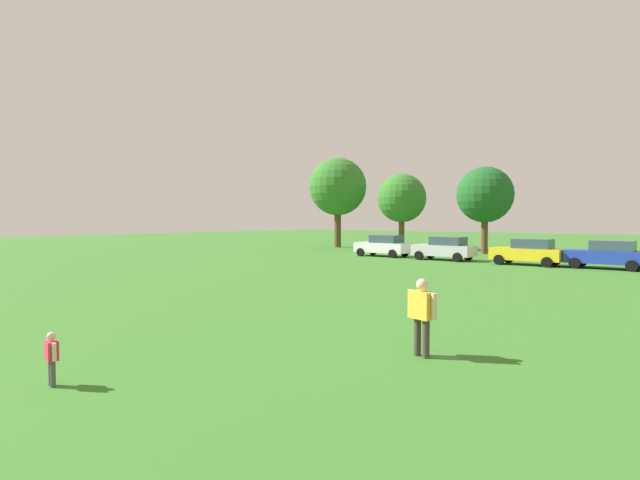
{
  "coord_description": "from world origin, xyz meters",
  "views": [
    {
      "loc": [
        11.54,
        0.79,
        2.94
      ],
      "look_at": [
        4.34,
        9.58,
        2.47
      ],
      "focal_mm": 28.74,
      "sensor_mm": 36.0,
      "label": 1
    }
  ],
  "objects_px": {
    "child_kite_flyer": "(52,354)",
    "adult_bystander": "(422,310)",
    "tree_far_left": "(338,187)",
    "parked_car_silver_1": "(445,248)",
    "tree_center": "(402,198)",
    "parked_car_white_0": "(383,246)",
    "tree_far_right": "(485,195)",
    "parked_car_blue_3": "(607,254)",
    "parked_car_yellow_2": "(528,252)"
  },
  "relations": [
    {
      "from": "parked_car_white_0",
      "to": "parked_car_yellow_2",
      "type": "xyz_separation_m",
      "value": [
        11.15,
        -0.56,
        0.0
      ]
    },
    {
      "from": "parked_car_silver_1",
      "to": "parked_car_blue_3",
      "type": "bearing_deg",
      "value": -179.13
    },
    {
      "from": "adult_bystander",
      "to": "parked_car_white_0",
      "type": "bearing_deg",
      "value": 139.05
    },
    {
      "from": "tree_far_left",
      "to": "parked_car_white_0",
      "type": "bearing_deg",
      "value": -37.03
    },
    {
      "from": "parked_car_blue_3",
      "to": "tree_center",
      "type": "bearing_deg",
      "value": -25.75
    },
    {
      "from": "child_kite_flyer",
      "to": "tree_far_right",
      "type": "distance_m",
      "value": 39.14
    },
    {
      "from": "tree_far_left",
      "to": "tree_center",
      "type": "height_order",
      "value": "tree_far_left"
    },
    {
      "from": "parked_car_white_0",
      "to": "parked_car_silver_1",
      "type": "height_order",
      "value": "same"
    },
    {
      "from": "child_kite_flyer",
      "to": "tree_center",
      "type": "distance_m",
      "value": 42.58
    },
    {
      "from": "child_kite_flyer",
      "to": "tree_far_left",
      "type": "distance_m",
      "value": 44.81
    },
    {
      "from": "child_kite_flyer",
      "to": "parked_car_blue_3",
      "type": "bearing_deg",
      "value": 93.76
    },
    {
      "from": "child_kite_flyer",
      "to": "parked_car_blue_3",
      "type": "height_order",
      "value": "parked_car_blue_3"
    },
    {
      "from": "tree_far_right",
      "to": "parked_car_blue_3",
      "type": "bearing_deg",
      "value": -37.7
    },
    {
      "from": "adult_bystander",
      "to": "tree_center",
      "type": "distance_m",
      "value": 39.14
    },
    {
      "from": "parked_car_blue_3",
      "to": "tree_center",
      "type": "relative_size",
      "value": 0.59
    },
    {
      "from": "parked_car_white_0",
      "to": "tree_far_right",
      "type": "xyz_separation_m",
      "value": [
        4.89,
        8.06,
        4.09
      ]
    },
    {
      "from": "parked_car_yellow_2",
      "to": "adult_bystander",
      "type": "bearing_deg",
      "value": 102.2
    },
    {
      "from": "tree_center",
      "to": "tree_far_right",
      "type": "xyz_separation_m",
      "value": [
        8.61,
        -1.06,
        0.03
      ]
    },
    {
      "from": "child_kite_flyer",
      "to": "parked_car_blue_3",
      "type": "xyz_separation_m",
      "value": [
        3.33,
        29.97,
        0.29
      ]
    },
    {
      "from": "parked_car_silver_1",
      "to": "tree_center",
      "type": "height_order",
      "value": "tree_center"
    },
    {
      "from": "parked_car_silver_1",
      "to": "tree_center",
      "type": "bearing_deg",
      "value": -46.29
    },
    {
      "from": "parked_car_yellow_2",
      "to": "tree_far_right",
      "type": "distance_m",
      "value": 11.42
    },
    {
      "from": "tree_far_left",
      "to": "tree_center",
      "type": "bearing_deg",
      "value": 9.11
    },
    {
      "from": "parked_car_blue_3",
      "to": "child_kite_flyer",
      "type": "bearing_deg",
      "value": 83.65
    },
    {
      "from": "adult_bystander",
      "to": "parked_car_white_0",
      "type": "xyz_separation_m",
      "value": [
        -16.28,
        24.29,
        -0.14
      ]
    },
    {
      "from": "parked_car_silver_1",
      "to": "tree_far_left",
      "type": "xyz_separation_m",
      "value": [
        -15.93,
        8.33,
        5.36
      ]
    },
    {
      "from": "parked_car_white_0",
      "to": "parked_car_silver_1",
      "type": "relative_size",
      "value": 1.0
    },
    {
      "from": "parked_car_silver_1",
      "to": "adult_bystander",
      "type": "bearing_deg",
      "value": 114.6
    },
    {
      "from": "parked_car_white_0",
      "to": "parked_car_blue_3",
      "type": "relative_size",
      "value": 1.0
    },
    {
      "from": "tree_center",
      "to": "parked_car_yellow_2",
      "type": "bearing_deg",
      "value": -33.08
    },
    {
      "from": "tree_center",
      "to": "tree_far_right",
      "type": "distance_m",
      "value": 8.67
    },
    {
      "from": "adult_bystander",
      "to": "tree_far_left",
      "type": "xyz_separation_m",
      "value": [
        -26.91,
        32.3,
        5.23
      ]
    },
    {
      "from": "parked_car_yellow_2",
      "to": "parked_car_blue_3",
      "type": "bearing_deg",
      "value": -174.73
    },
    {
      "from": "parked_car_silver_1",
      "to": "parked_car_yellow_2",
      "type": "relative_size",
      "value": 1.0
    },
    {
      "from": "child_kite_flyer",
      "to": "parked_car_blue_3",
      "type": "relative_size",
      "value": 0.22
    },
    {
      "from": "child_kite_flyer",
      "to": "adult_bystander",
      "type": "relative_size",
      "value": 0.57
    },
    {
      "from": "parked_car_blue_3",
      "to": "tree_far_right",
      "type": "distance_m",
      "value": 14.05
    },
    {
      "from": "adult_bystander",
      "to": "tree_far_left",
      "type": "distance_m",
      "value": 42.36
    },
    {
      "from": "parked_car_silver_1",
      "to": "child_kite_flyer",
      "type": "bearing_deg",
      "value": 103.01
    },
    {
      "from": "parked_car_white_0",
      "to": "parked_car_blue_3",
      "type": "bearing_deg",
      "value": 179.41
    },
    {
      "from": "parked_car_white_0",
      "to": "parked_car_yellow_2",
      "type": "distance_m",
      "value": 11.17
    },
    {
      "from": "adult_bystander",
      "to": "tree_center",
      "type": "relative_size",
      "value": 0.23
    },
    {
      "from": "parked_car_yellow_2",
      "to": "tree_far_right",
      "type": "height_order",
      "value": "tree_far_right"
    },
    {
      "from": "parked_car_silver_1",
      "to": "parked_car_blue_3",
      "type": "distance_m",
      "value": 10.22
    },
    {
      "from": "adult_bystander",
      "to": "tree_far_right",
      "type": "bearing_deg",
      "value": 124.61
    },
    {
      "from": "parked_car_white_0",
      "to": "adult_bystander",
      "type": "bearing_deg",
      "value": 123.84
    },
    {
      "from": "adult_bystander",
      "to": "parked_car_yellow_2",
      "type": "height_order",
      "value": "parked_car_yellow_2"
    },
    {
      "from": "tree_center",
      "to": "tree_far_left",
      "type": "bearing_deg",
      "value": -170.89
    },
    {
      "from": "parked_car_silver_1",
      "to": "tree_far_left",
      "type": "relative_size",
      "value": 0.47
    },
    {
      "from": "parked_car_yellow_2",
      "to": "parked_car_blue_3",
      "type": "xyz_separation_m",
      "value": [
        4.38,
        0.4,
        0.0
      ]
    }
  ]
}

